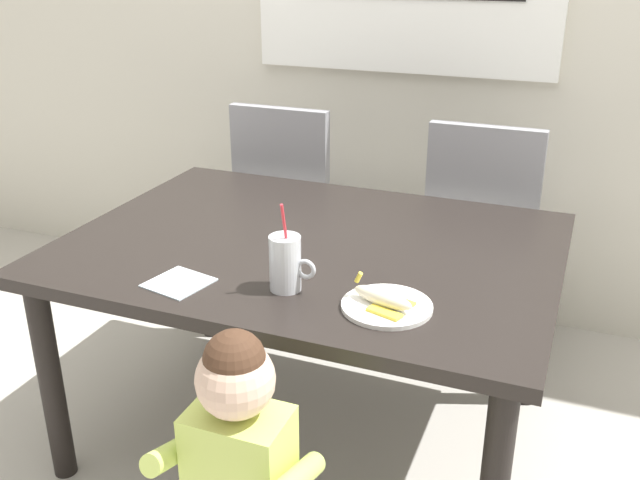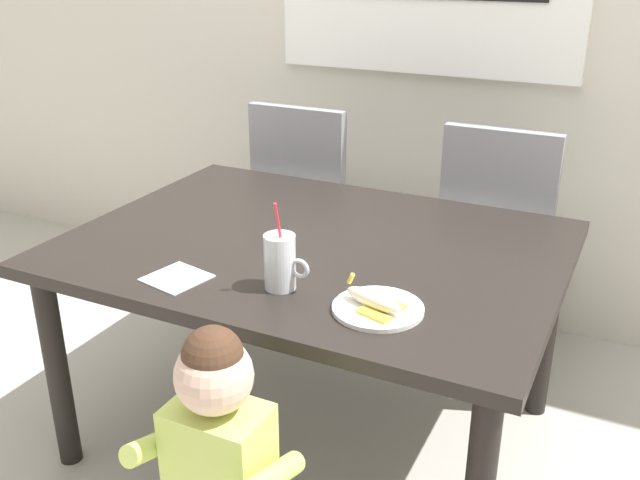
% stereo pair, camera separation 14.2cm
% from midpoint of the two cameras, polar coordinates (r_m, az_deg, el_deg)
% --- Properties ---
extents(ground_plane, '(24.00, 24.00, 0.00)m').
position_cam_midpoint_polar(ground_plane, '(2.54, -2.31, -15.25)').
color(ground_plane, '#B7B2A8').
extents(dining_table, '(1.48, 1.10, 0.72)m').
position_cam_midpoint_polar(dining_table, '(2.20, -2.57, -2.11)').
color(dining_table, black).
rests_on(dining_table, ground).
extents(dining_chair_left, '(0.44, 0.44, 0.96)m').
position_cam_midpoint_polar(dining_chair_left, '(3.08, -3.60, 3.35)').
color(dining_chair_left, gray).
rests_on(dining_chair_left, ground).
extents(dining_chair_right, '(0.44, 0.44, 0.96)m').
position_cam_midpoint_polar(dining_chair_right, '(2.84, 11.59, 1.25)').
color(dining_chair_right, gray).
rests_on(dining_chair_right, ground).
extents(toddler_standing, '(0.33, 0.24, 0.84)m').
position_cam_midpoint_polar(toddler_standing, '(1.64, -9.08, -16.86)').
color(toddler_standing, '#3F4760').
rests_on(toddler_standing, ground).
extents(milk_cup, '(0.13, 0.08, 0.25)m').
position_cam_midpoint_polar(milk_cup, '(1.86, -4.96, -2.13)').
color(milk_cup, silver).
rests_on(milk_cup, dining_table).
extents(snack_plate, '(0.23, 0.23, 0.01)m').
position_cam_midpoint_polar(snack_plate, '(1.78, 3.11, -5.36)').
color(snack_plate, white).
rests_on(snack_plate, dining_table).
extents(peeled_banana, '(0.18, 0.13, 0.07)m').
position_cam_midpoint_polar(peeled_banana, '(1.77, 2.83, -4.75)').
color(peeled_banana, '#F4EAC6').
rests_on(peeled_banana, snack_plate).
extents(paper_napkin, '(0.18, 0.18, 0.00)m').
position_cam_midpoint_polar(paper_napkin, '(1.96, -13.32, -3.39)').
color(paper_napkin, silver).
rests_on(paper_napkin, dining_table).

